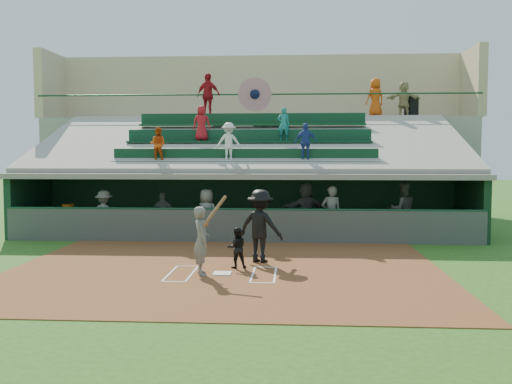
# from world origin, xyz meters

# --- Properties ---
(ground) EXTENTS (100.00, 100.00, 0.00)m
(ground) POSITION_xyz_m (0.00, 0.00, 0.00)
(ground) COLOR #275518
(ground) RESTS_ON ground
(dirt_slab) EXTENTS (11.00, 9.00, 0.02)m
(dirt_slab) POSITION_xyz_m (0.00, 0.50, 0.01)
(dirt_slab) COLOR brown
(dirt_slab) RESTS_ON ground
(home_plate) EXTENTS (0.43, 0.43, 0.03)m
(home_plate) POSITION_xyz_m (0.00, 0.00, 0.04)
(home_plate) COLOR white
(home_plate) RESTS_ON dirt_slab
(batters_box_chalk) EXTENTS (2.65, 1.85, 0.01)m
(batters_box_chalk) POSITION_xyz_m (0.00, 0.00, 0.02)
(batters_box_chalk) COLOR silver
(batters_box_chalk) RESTS_ON dirt_slab
(dugout_floor) EXTENTS (16.00, 3.50, 0.04)m
(dugout_floor) POSITION_xyz_m (0.00, 6.75, 0.02)
(dugout_floor) COLOR gray
(dugout_floor) RESTS_ON ground
(concourse_slab) EXTENTS (20.00, 3.00, 4.60)m
(concourse_slab) POSITION_xyz_m (0.00, 13.50, 2.30)
(concourse_slab) COLOR gray
(concourse_slab) RESTS_ON ground
(grandstand) EXTENTS (20.40, 10.40, 7.80)m
(grandstand) POSITION_xyz_m (-0.00, 10.51, 2.26)
(grandstand) COLOR #474C47
(grandstand) RESTS_ON ground
(batter_at_plate) EXTENTS (0.91, 0.77, 1.95)m
(batter_at_plate) POSITION_xyz_m (-0.49, -0.11, 0.87)
(batter_at_plate) COLOR #565853
(batter_at_plate) RESTS_ON dirt_slab
(catcher) EXTENTS (0.59, 0.51, 1.05)m
(catcher) POSITION_xyz_m (0.28, 0.76, 0.55)
(catcher) COLOR black
(catcher) RESTS_ON dirt_slab
(home_umpire) EXTENTS (1.46, 1.16, 1.98)m
(home_umpire) POSITION_xyz_m (0.84, 1.62, 1.01)
(home_umpire) COLOR black
(home_umpire) RESTS_ON dirt_slab
(dugout_bench) EXTENTS (14.13, 5.37, 0.44)m
(dugout_bench) POSITION_xyz_m (0.06, 8.05, 0.26)
(dugout_bench) COLOR #976437
(dugout_bench) RESTS_ON dugout_floor
(white_table) EXTENTS (0.80, 0.61, 0.69)m
(white_table) POSITION_xyz_m (-6.32, 6.28, 0.38)
(white_table) COLOR white
(white_table) RESTS_ON dugout_floor
(water_cooler) EXTENTS (0.41, 0.41, 0.41)m
(water_cooler) POSITION_xyz_m (-6.38, 6.24, 0.93)
(water_cooler) COLOR #DF610D
(water_cooler) RESTS_ON white_table
(dugout_player_a) EXTENTS (1.15, 0.76, 1.66)m
(dugout_player_a) POSITION_xyz_m (-4.75, 5.37, 0.87)
(dugout_player_a) COLOR #52534F
(dugout_player_a) RESTS_ON dugout_floor
(dugout_player_b) EXTENTS (0.92, 0.42, 1.54)m
(dugout_player_b) POSITION_xyz_m (-2.88, 6.19, 0.81)
(dugout_player_b) COLOR #5F625C
(dugout_player_b) RESTS_ON dugout_floor
(dugout_player_c) EXTENTS (1.00, 0.86, 1.73)m
(dugout_player_c) POSITION_xyz_m (-1.20, 5.35, 0.90)
(dugout_player_c) COLOR #5A5D58
(dugout_player_c) RESTS_ON dugout_floor
(dugout_player_d) EXTENTS (1.78, 1.40, 1.89)m
(dugout_player_d) POSITION_xyz_m (2.19, 6.93, 0.98)
(dugout_player_d) COLOR #60645E
(dugout_player_d) RESTS_ON dugout_floor
(dugout_player_e) EXTENTS (0.70, 0.49, 1.85)m
(dugout_player_e) POSITION_xyz_m (3.01, 5.39, 0.96)
(dugout_player_e) COLOR #51534F
(dugout_player_e) RESTS_ON dugout_floor
(dugout_player_f) EXTENTS (1.02, 0.84, 1.91)m
(dugout_player_f) POSITION_xyz_m (5.59, 6.49, 1.00)
(dugout_player_f) COLOR #51534E
(dugout_player_f) RESTS_ON dugout_floor
(trash_bin) EXTENTS (0.65, 0.65, 0.98)m
(trash_bin) POSITION_xyz_m (7.15, 13.10, 5.09)
(trash_bin) COLOR black
(trash_bin) RESTS_ON concourse_slab
(concourse_staff_a) EXTENTS (1.25, 0.87, 1.96)m
(concourse_staff_a) POSITION_xyz_m (-2.11, 12.02, 5.58)
(concourse_staff_a) COLOR #AA131B
(concourse_staff_a) RESTS_ON concourse_slab
(concourse_staff_b) EXTENTS (1.00, 0.84, 1.74)m
(concourse_staff_b) POSITION_xyz_m (5.42, 12.54, 5.47)
(concourse_staff_b) COLOR #D4490C
(concourse_staff_b) RESTS_ON concourse_slab
(concourse_staff_c) EXTENTS (1.53, 0.57, 1.62)m
(concourse_staff_c) POSITION_xyz_m (6.73, 12.72, 5.41)
(concourse_staff_c) COLOR tan
(concourse_staff_c) RESTS_ON concourse_slab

